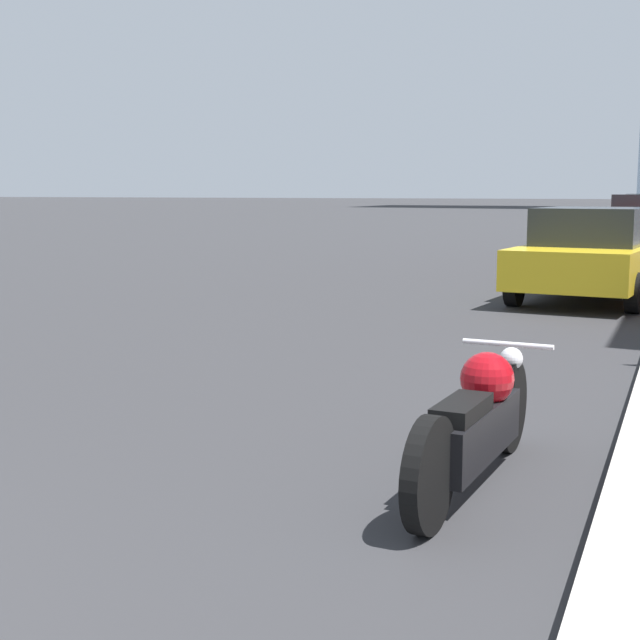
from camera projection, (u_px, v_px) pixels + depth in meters
name	position (u px, v px, depth m)	size (l,w,h in m)	color
motorcycle	(477.00, 422.00, 5.46)	(0.62, 2.31, 0.80)	black
parked_car_yellow	(591.00, 254.00, 14.60)	(2.30, 4.35, 1.52)	gold
parked_car_red	(638.00, 225.00, 25.12)	(2.02, 4.03, 1.69)	red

